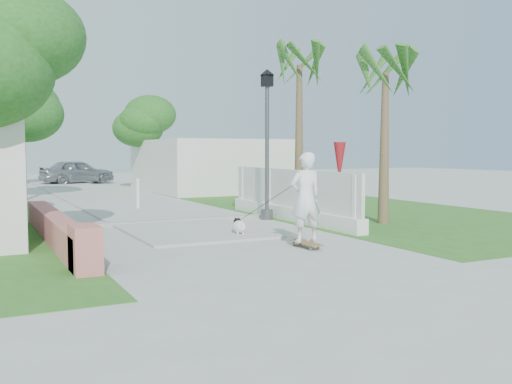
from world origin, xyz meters
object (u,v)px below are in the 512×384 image
patio_umbrella (340,163)px  skateboarder (283,202)px  parked_car (77,172)px  street_lamp (267,138)px  bollard (138,193)px  dog (239,226)px

patio_umbrella → skateboarder: patio_umbrella is taller
skateboarder → parked_car: skateboarder is taller
street_lamp → parked_car: size_ratio=1.00×
street_lamp → patio_umbrella: size_ratio=1.93×
street_lamp → skateboarder: street_lamp is taller
bollard → patio_umbrella: 7.25m
skateboarder → dog: size_ratio=4.53×
bollard → street_lamp: bearing=-59.0°
street_lamp → patio_umbrella: (1.90, -1.00, -0.74)m
dog → parked_car: 24.39m
street_lamp → skateboarder: 4.79m
dog → bollard: bearing=106.4°
skateboarder → dog: (-0.33, 1.55, -0.70)m
skateboarder → parked_car: size_ratio=0.64×
bollard → skateboarder: bearing=-84.1°
skateboarder → patio_umbrella: bearing=-134.9°
bollard → parked_car: (0.76, 17.26, 0.17)m
street_lamp → skateboarder: bearing=-113.4°
bollard → parked_car: bearing=87.5°
dog → parked_car: bearing=101.4°
parked_car → street_lamp: bearing=173.8°
bollard → dog: size_ratio=1.73×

